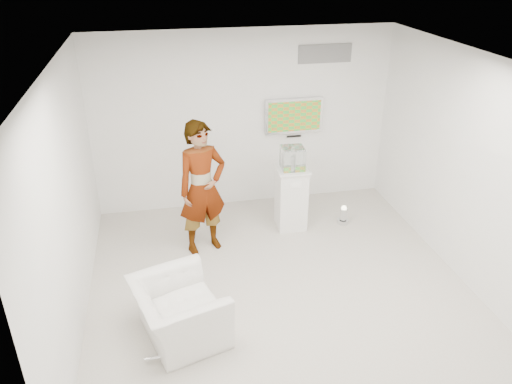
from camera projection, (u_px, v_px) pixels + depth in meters
room at (281, 184)px, 6.12m from camera, size 5.01×5.01×3.00m
tv at (294, 116)px, 8.40m from camera, size 1.00×0.08×0.60m
logo_decal at (325, 54)px, 8.07m from camera, size 0.90×0.02×0.30m
person at (202, 188)px, 7.15m from camera, size 0.85×0.69×2.01m
armchair at (179, 311)px, 5.75m from camera, size 1.20×1.29×0.70m
pedestal at (291, 198)px, 7.95m from camera, size 0.51×0.51×1.03m
floor_uplight at (343, 215)px, 8.19m from camera, size 0.22×0.22×0.30m
vitrine at (293, 158)px, 7.65m from camera, size 0.36×0.36×0.34m
console at (292, 161)px, 7.67m from camera, size 0.10×0.18×0.23m
wii_remote at (211, 129)px, 7.02m from camera, size 0.08×0.13×0.03m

